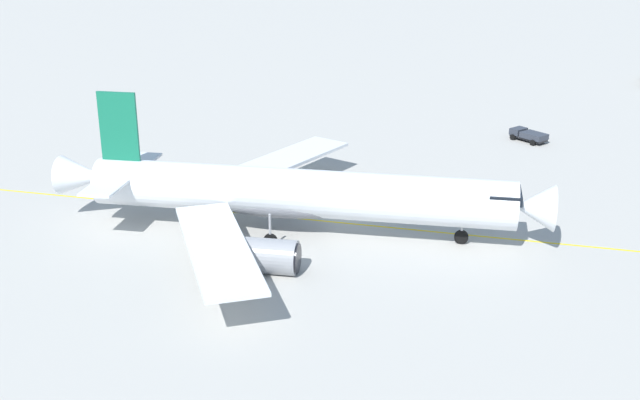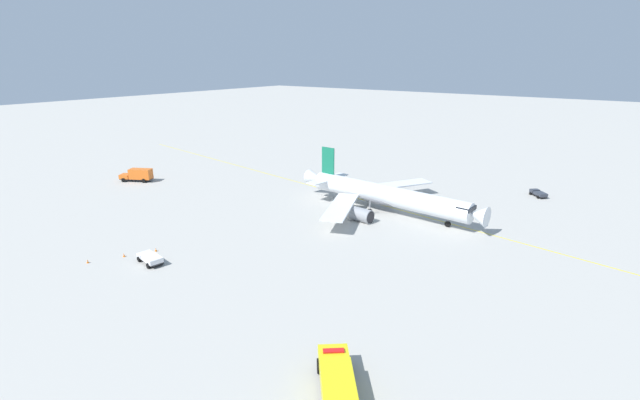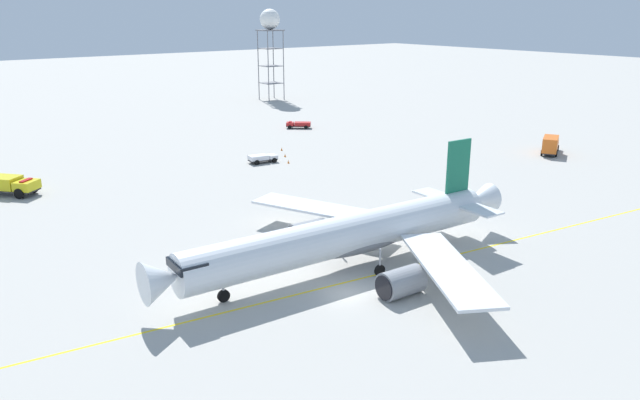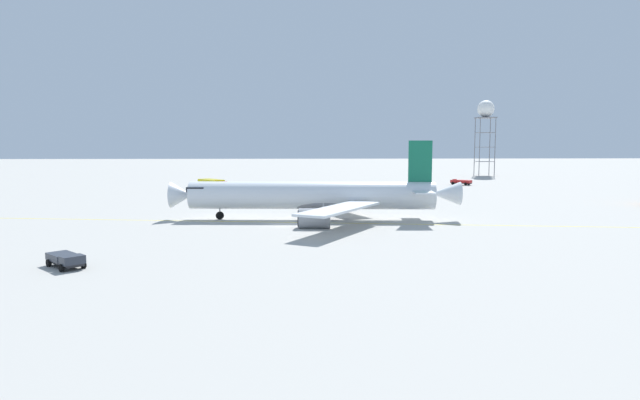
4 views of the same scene
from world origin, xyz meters
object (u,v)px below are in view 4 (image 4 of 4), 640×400
radar_tower (486,113)px  safety_cone_mid (409,191)px  ops_pickup_truck (461,182)px  fire_tender_truck (214,184)px  pushback_tug_truck (386,189)px  safety_cone_near (403,193)px  airliner_main (316,197)px  safety_cone_far (416,189)px  baggage_truck_truck (66,259)px

radar_tower → safety_cone_mid: bearing=148.5°
ops_pickup_truck → safety_cone_mid: (-19.86, 17.17, -0.53)m
fire_tender_truck → pushback_tug_truck: bearing=40.6°
ops_pickup_truck → safety_cone_near: 30.74m
airliner_main → safety_cone_far: bearing=-113.3°
baggage_truck_truck → safety_cone_near: (66.54, -41.58, -0.44)m
safety_cone_near → safety_cone_far: (8.43, -4.42, 0.00)m
ops_pickup_truck → pushback_tug_truck: bearing=83.3°
baggage_truck_truck → safety_cone_far: baggage_truck_truck is taller
safety_cone_mid → airliner_main: bearing=153.0°
fire_tender_truck → airliner_main: bearing=-15.8°
ops_pickup_truck → safety_cone_mid: ops_pickup_truck is taller
airliner_main → safety_cone_near: size_ratio=72.59×
fire_tender_truck → safety_cone_near: bearing=37.3°
radar_tower → safety_cone_far: 67.30m
fire_tender_truck → safety_cone_far: size_ratio=16.39×
baggage_truck_truck → safety_cone_mid: bearing=104.1°
baggage_truck_truck → ops_pickup_truck: 109.04m
airliner_main → radar_tower: (101.07, -57.67, 17.00)m
baggage_truck_truck → fire_tender_truck: (75.76, -1.11, 0.81)m
ops_pickup_truck → radar_tower: 47.62m
airliner_main → ops_pickup_truck: bearing=-118.2°
safety_cone_mid → safety_cone_far: same height
radar_tower → safety_cone_mid: radar_tower is taller
safety_cone_far → safety_cone_mid: bearing=152.4°
pushback_tug_truck → baggage_truck_truck: (-69.51, 38.46, -0.08)m
ops_pickup_truck → safety_cone_far: ops_pickup_truck is taller
pushback_tug_truck → airliner_main: bearing=-102.5°
fire_tender_truck → ops_pickup_truck: bearing=63.9°
safety_cone_near → radar_tower: bearing=-31.3°
radar_tower → safety_cone_near: size_ratio=43.86×
airliner_main → pushback_tug_truck: bearing=-107.8°
baggage_truck_truck → fire_tender_truck: size_ratio=0.47×
fire_tender_truck → safety_cone_mid: size_ratio=16.39×
airliner_main → safety_cone_near: 42.74m
radar_tower → safety_cone_near: (-63.06, 38.34, -19.86)m
safety_cone_near → ops_pickup_truck: bearing=-38.9°
safety_cone_far → safety_cone_near: bearing=152.4°
safety_cone_far → fire_tender_truck: bearing=89.0°
safety_cone_near → safety_cone_far: 9.52m
radar_tower → ops_pickup_truck: bearing=154.1°
baggage_truck_truck → safety_cone_mid: 83.04m
radar_tower → baggage_truck_truck: bearing=148.3°
baggage_truck_truck → safety_cone_far: bearing=104.3°
airliner_main → safety_cone_near: bearing=-113.2°
radar_tower → safety_cone_far: bearing=148.2°
fire_tender_truck → safety_cone_near: fire_tender_truck is taller
airliner_main → fire_tender_truck: 51.76m
baggage_truck_truck → safety_cone_far: size_ratio=7.63×
pushback_tug_truck → baggage_truck_truck: 79.44m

